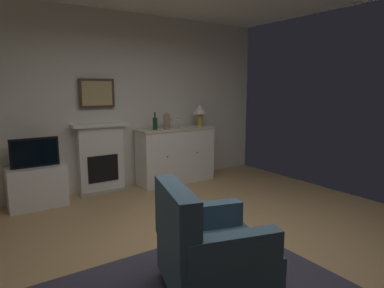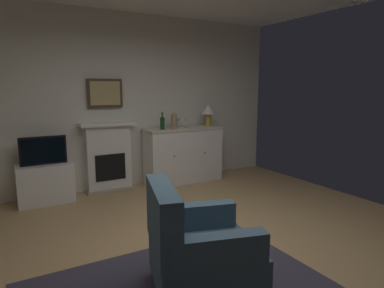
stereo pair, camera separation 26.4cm
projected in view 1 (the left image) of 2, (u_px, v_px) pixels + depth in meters
ground_plane at (224, 254)px, 3.42m from camera, size 5.57×5.56×0.10m
wall_rear at (119, 102)px, 5.43m from camera, size 5.57×0.06×2.83m
fireplace_unit at (101, 158)px, 5.26m from camera, size 0.87×0.30×1.10m
framed_picture at (97, 93)px, 5.13m from camera, size 0.55×0.04×0.45m
sideboard_cabinet at (176, 155)px, 5.82m from camera, size 1.38×0.49×0.96m
table_lamp at (200, 111)px, 5.98m from camera, size 0.26×0.26×0.40m
wine_bottle at (155, 123)px, 5.49m from camera, size 0.08×0.08×0.29m
wine_glass_left at (171, 121)px, 5.71m from camera, size 0.07×0.07×0.16m
wine_glass_center at (178, 121)px, 5.72m from camera, size 0.07×0.07×0.16m
vase_decorative at (167, 121)px, 5.57m from camera, size 0.11×0.11×0.28m
tv_cabinet at (37, 186)px, 4.64m from camera, size 0.75×0.42×0.57m
tv_set at (35, 152)px, 4.54m from camera, size 0.62×0.07×0.40m
armchair at (208, 249)px, 2.63m from camera, size 0.98×0.95×0.92m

